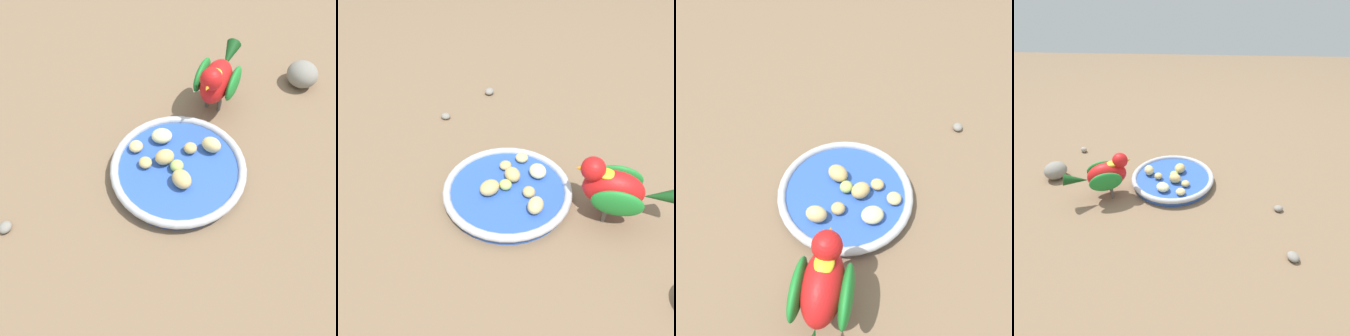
# 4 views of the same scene
# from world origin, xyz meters

# --- Properties ---
(ground_plane) EXTENTS (4.00, 4.00, 0.00)m
(ground_plane) POSITION_xyz_m (0.00, 0.00, 0.00)
(ground_plane) COLOR #7A6047
(feeding_bowl) EXTENTS (0.24, 0.24, 0.03)m
(feeding_bowl) POSITION_xyz_m (0.02, -0.01, 0.01)
(feeding_bowl) COLOR #2D56B7
(feeding_bowl) RESTS_ON ground_plane
(apple_piece_0) EXTENTS (0.03, 0.03, 0.02)m
(apple_piece_0) POSITION_xyz_m (0.01, 0.03, 0.03)
(apple_piece_0) COLOR tan
(apple_piece_0) RESTS_ON feeding_bowl
(apple_piece_1) EXTENTS (0.04, 0.04, 0.03)m
(apple_piece_1) POSITION_xyz_m (0.03, 0.06, 0.03)
(apple_piece_1) COLOR #E5C67F
(apple_piece_1) RESTS_ON feeding_bowl
(apple_piece_2) EXTENTS (0.03, 0.03, 0.02)m
(apple_piece_2) POSITION_xyz_m (0.02, -0.02, 0.03)
(apple_piece_2) COLOR #B2CC66
(apple_piece_2) RESTS_ON feeding_bowl
(apple_piece_3) EXTENTS (0.03, 0.03, 0.02)m
(apple_piece_3) POSITION_xyz_m (-0.06, -0.04, 0.03)
(apple_piece_3) COLOR #E5C67F
(apple_piece_3) RESTS_ON feeding_bowl
(apple_piece_4) EXTENTS (0.04, 0.04, 0.03)m
(apple_piece_4) POSITION_xyz_m (0.05, -0.03, 0.03)
(apple_piece_4) COLOR tan
(apple_piece_4) RESTS_ON feeding_bowl
(apple_piece_5) EXTENTS (0.02, 0.02, 0.02)m
(apple_piece_5) POSITION_xyz_m (-0.02, -0.05, 0.03)
(apple_piece_5) COLOR tan
(apple_piece_5) RESTS_ON feeding_bowl
(apple_piece_6) EXTENTS (0.05, 0.05, 0.02)m
(apple_piece_6) POSITION_xyz_m (-0.05, 0.01, 0.03)
(apple_piece_6) COLOR beige
(apple_piece_6) RESTS_ON feeding_bowl
(apple_piece_7) EXTENTS (0.04, 0.04, 0.03)m
(apple_piece_7) POSITION_xyz_m (-0.01, -0.02, 0.03)
(apple_piece_7) COLOR tan
(apple_piece_7) RESTS_ON feeding_bowl
(parrot) EXTENTS (0.11, 0.17, 0.13)m
(parrot) POSITION_xyz_m (-0.06, 0.16, 0.07)
(parrot) COLOR #59544C
(parrot) RESTS_ON ground_plane
(pebble_0) EXTENTS (0.03, 0.03, 0.01)m
(pebble_0) POSITION_xyz_m (-0.09, -0.30, 0.01)
(pebble_0) COLOR gray
(pebble_0) RESTS_ON ground_plane
(pebble_1) EXTENTS (0.04, 0.03, 0.02)m
(pebble_1) POSITION_xyz_m (-0.24, -0.30, 0.01)
(pebble_1) COLOR gray
(pebble_1) RESTS_ON ground_plane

